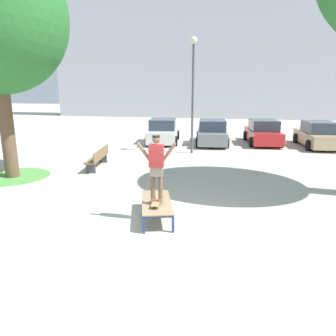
{
  "coord_description": "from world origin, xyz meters",
  "views": [
    {
      "loc": [
        1.46,
        -7.16,
        3.34
      ],
      "look_at": [
        -0.45,
        2.01,
        1.0
      ],
      "focal_mm": 34.02,
      "sensor_mm": 36.0,
      "label": 1
    }
  ],
  "objects_px": {
    "park_bench": "(98,157)",
    "light_post": "(193,79)",
    "skater": "(156,164)",
    "skate_box": "(156,203)",
    "car_tan": "(318,135)",
    "car_white": "(163,132)",
    "car_red": "(263,133)",
    "skateboard": "(157,201)",
    "car_grey": "(212,133)"
  },
  "relations": [
    {
      "from": "car_grey",
      "to": "car_tan",
      "type": "distance_m",
      "value": 6.17
    },
    {
      "from": "skater",
      "to": "car_tan",
      "type": "xyz_separation_m",
      "value": [
        6.69,
        12.48,
        -0.84
      ]
    },
    {
      "from": "skate_box",
      "to": "skater",
      "type": "relative_size",
      "value": 1.2
    },
    {
      "from": "skater",
      "to": "car_white",
      "type": "relative_size",
      "value": 0.39
    },
    {
      "from": "park_bench",
      "to": "car_white",
      "type": "bearing_deg",
      "value": 79.55
    },
    {
      "from": "car_white",
      "to": "skateboard",
      "type": "bearing_deg",
      "value": -78.19
    },
    {
      "from": "skate_box",
      "to": "car_tan",
      "type": "relative_size",
      "value": 0.47
    },
    {
      "from": "skateboard",
      "to": "light_post",
      "type": "height_order",
      "value": "light_post"
    },
    {
      "from": "park_bench",
      "to": "skate_box",
      "type": "bearing_deg",
      "value": -52.22
    },
    {
      "from": "park_bench",
      "to": "skater",
      "type": "bearing_deg",
      "value": -52.91
    },
    {
      "from": "skateboard",
      "to": "park_bench",
      "type": "relative_size",
      "value": 0.33
    },
    {
      "from": "car_red",
      "to": "car_tan",
      "type": "distance_m",
      "value": 3.13
    },
    {
      "from": "park_bench",
      "to": "light_post",
      "type": "height_order",
      "value": "light_post"
    },
    {
      "from": "skater",
      "to": "light_post",
      "type": "bearing_deg",
      "value": 91.93
    },
    {
      "from": "skateboard",
      "to": "car_grey",
      "type": "relative_size",
      "value": 0.19
    },
    {
      "from": "light_post",
      "to": "skater",
      "type": "bearing_deg",
      "value": -88.07
    },
    {
      "from": "skate_box",
      "to": "car_tan",
      "type": "distance_m",
      "value": 14.01
    },
    {
      "from": "skate_box",
      "to": "light_post",
      "type": "height_order",
      "value": "light_post"
    },
    {
      "from": "park_bench",
      "to": "light_post",
      "type": "distance_m",
      "value": 6.33
    },
    {
      "from": "car_tan",
      "to": "skater",
      "type": "bearing_deg",
      "value": -118.19
    },
    {
      "from": "skate_box",
      "to": "park_bench",
      "type": "height_order",
      "value": "park_bench"
    },
    {
      "from": "skate_box",
      "to": "light_post",
      "type": "distance_m",
      "value": 9.55
    },
    {
      "from": "skater",
      "to": "car_red",
      "type": "bearing_deg",
      "value": 74.5
    },
    {
      "from": "skater",
      "to": "park_bench",
      "type": "xyz_separation_m",
      "value": [
        -3.86,
        5.11,
        -1.08
      ]
    },
    {
      "from": "light_post",
      "to": "car_grey",
      "type": "bearing_deg",
      "value": 75.03
    },
    {
      "from": "skate_box",
      "to": "skateboard",
      "type": "xyz_separation_m",
      "value": [
        0.06,
        -0.21,
        0.12
      ]
    },
    {
      "from": "car_white",
      "to": "car_red",
      "type": "relative_size",
      "value": 1.01
    },
    {
      "from": "skater",
      "to": "car_grey",
      "type": "distance_m",
      "value": 12.27
    },
    {
      "from": "park_bench",
      "to": "car_tan",
      "type": "bearing_deg",
      "value": 34.93
    },
    {
      "from": "skateboard",
      "to": "skater",
      "type": "relative_size",
      "value": 0.48
    },
    {
      "from": "skateboard",
      "to": "car_grey",
      "type": "distance_m",
      "value": 12.25
    },
    {
      "from": "car_grey",
      "to": "light_post",
      "type": "bearing_deg",
      "value": -104.97
    },
    {
      "from": "park_bench",
      "to": "light_post",
      "type": "xyz_separation_m",
      "value": [
        3.56,
        4.01,
        3.38
      ]
    },
    {
      "from": "car_tan",
      "to": "light_post",
      "type": "distance_m",
      "value": 8.37
    },
    {
      "from": "car_tan",
      "to": "car_grey",
      "type": "bearing_deg",
      "value": -177.7
    },
    {
      "from": "skateboard",
      "to": "car_grey",
      "type": "height_order",
      "value": "car_grey"
    },
    {
      "from": "park_bench",
      "to": "car_grey",
      "type": "bearing_deg",
      "value": 58.34
    },
    {
      "from": "skater",
      "to": "car_white",
      "type": "xyz_separation_m",
      "value": [
        -2.55,
        12.21,
        -0.84
      ]
    },
    {
      "from": "car_red",
      "to": "light_post",
      "type": "xyz_separation_m",
      "value": [
        -3.92,
        -3.89,
        3.13
      ]
    },
    {
      "from": "skater",
      "to": "car_white",
      "type": "bearing_deg",
      "value": 101.81
    },
    {
      "from": "skate_box",
      "to": "car_grey",
      "type": "relative_size",
      "value": 0.47
    },
    {
      "from": "skate_box",
      "to": "car_white",
      "type": "relative_size",
      "value": 0.46
    },
    {
      "from": "park_bench",
      "to": "light_post",
      "type": "relative_size",
      "value": 0.42
    },
    {
      "from": "skater",
      "to": "car_red",
      "type": "relative_size",
      "value": 0.39
    },
    {
      "from": "car_white",
      "to": "car_tan",
      "type": "distance_m",
      "value": 9.25
    },
    {
      "from": "skateboard",
      "to": "light_post",
      "type": "bearing_deg",
      "value": 91.93
    },
    {
      "from": "light_post",
      "to": "skateboard",
      "type": "bearing_deg",
      "value": -88.07
    },
    {
      "from": "car_grey",
      "to": "car_tan",
      "type": "relative_size",
      "value": 1.0
    },
    {
      "from": "light_post",
      "to": "park_bench",
      "type": "bearing_deg",
      "value": -131.61
    },
    {
      "from": "park_bench",
      "to": "skateboard",
      "type": "bearing_deg",
      "value": -52.92
    }
  ]
}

